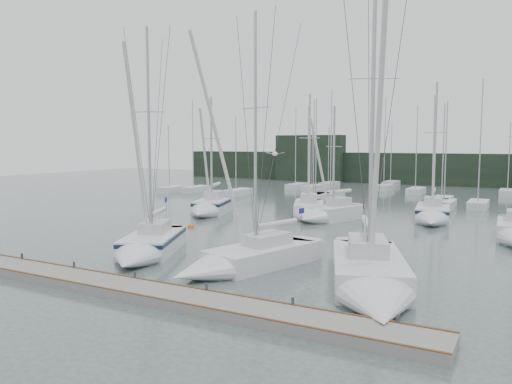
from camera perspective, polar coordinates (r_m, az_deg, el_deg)
ground at (r=26.01m, az=-4.23°, el=-9.11°), size 160.00×160.00×0.00m
dock at (r=22.09m, az=-11.45°, el=-11.34°), size 24.00×2.00×0.40m
far_treeline at (r=84.31m, az=19.38°, el=2.49°), size 90.00×4.00×5.00m
far_building_left at (r=87.86m, az=6.19°, el=3.87°), size 12.00×3.00×8.00m
mast_forest at (r=62.64m, az=14.16°, el=-0.20°), size 53.38×28.31×13.04m
sailboat_near_left at (r=29.64m, az=-12.54°, el=-6.27°), size 6.03×8.94×14.24m
sailboat_near_center at (r=25.91m, az=-2.53°, el=-8.02°), size 5.29×9.47×14.36m
sailboat_near_right at (r=22.41m, az=13.14°, el=-10.07°), size 6.77×11.22×16.10m
sailboat_mid_a at (r=46.33m, az=-5.39°, el=-1.81°), size 4.96×8.18×11.72m
sailboat_mid_b at (r=44.17m, az=6.04°, el=-2.25°), size 5.30×8.21×11.78m
sailboat_mid_c at (r=42.72m, az=8.04°, el=-2.57°), size 4.39×7.10×10.49m
sailboat_mid_d at (r=44.12m, az=19.50°, el=-2.52°), size 3.71×8.14×12.55m
buoy_a at (r=36.17m, az=0.69°, el=-4.91°), size 0.47×0.47×0.47m
buoy_b at (r=36.43m, az=11.77°, el=-4.95°), size 0.54×0.54×0.54m
buoy_c at (r=39.68m, az=-7.46°, el=-4.02°), size 0.56×0.56×0.56m
seagull at (r=26.07m, az=2.17°, el=4.39°), size 1.09×0.49×0.21m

